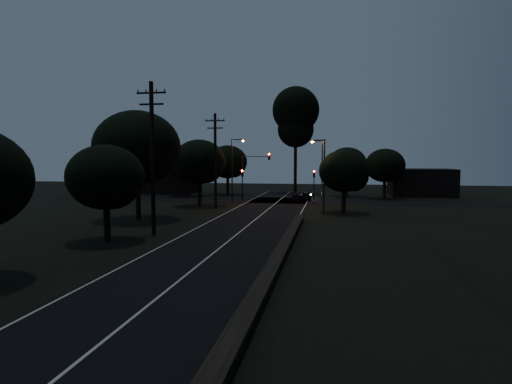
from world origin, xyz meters
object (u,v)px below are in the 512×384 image
(tall_pine, at_px, (296,116))
(utility_pole_mid, at_px, (152,156))
(signal_mast, at_px, (255,168))
(streetlight_b, at_px, (321,165))
(signal_left, at_px, (242,179))
(car, at_px, (302,196))
(streetlight_a, at_px, (234,166))
(streetlight_c, at_px, (322,170))
(signal_right, at_px, (314,180))
(utility_pole_far, at_px, (215,159))

(tall_pine, bearing_deg, utility_pole_mid, -99.93)
(utility_pole_mid, distance_m, signal_mast, 25.22)
(streetlight_b, bearing_deg, signal_left, -157.95)
(car, bearing_deg, streetlight_a, 38.12)
(streetlight_c, bearing_deg, signal_right, 97.02)
(tall_pine, distance_m, signal_mast, 17.43)
(streetlight_b, bearing_deg, streetlight_c, -87.86)
(signal_left, bearing_deg, car, 11.15)
(utility_pole_far, relative_size, streetlight_a, 1.31)
(tall_pine, height_order, signal_right, tall_pine)
(tall_pine, distance_m, streetlight_c, 26.67)
(signal_mast, bearing_deg, utility_pole_far, -111.11)
(signal_left, xyz_separation_m, streetlight_b, (9.91, 4.01, 1.80))
(signal_left, height_order, signal_mast, signal_mast)
(streetlight_b, bearing_deg, streetlight_a, -150.52)
(signal_right, height_order, car, signal_right)
(streetlight_b, relative_size, car, 1.98)
(signal_right, height_order, streetlight_a, streetlight_a)
(streetlight_c, bearing_deg, signal_mast, 131.19)
(car, bearing_deg, signal_right, 152.78)
(utility_pole_mid, distance_m, tall_pine, 41.13)
(signal_mast, relative_size, streetlight_b, 0.78)
(streetlight_b, bearing_deg, tall_pine, 111.38)
(utility_pole_mid, distance_m, streetlight_b, 31.15)
(utility_pole_mid, height_order, tall_pine, tall_pine)
(tall_pine, bearing_deg, utility_pole_far, -106.93)
(streetlight_a, distance_m, streetlight_b, 12.19)
(signal_right, relative_size, streetlight_c, 0.55)
(utility_pole_mid, bearing_deg, streetlight_b, 68.70)
(signal_right, distance_m, streetlight_a, 10.26)
(streetlight_b, bearing_deg, utility_pole_mid, -111.30)
(signal_mast, height_order, streetlight_a, streetlight_a)
(utility_pole_far, height_order, car, utility_pole_far)
(utility_pole_mid, distance_m, utility_pole_far, 17.00)
(signal_mast, relative_size, streetlight_a, 0.78)
(signal_left, relative_size, signal_right, 1.00)
(signal_right, bearing_deg, utility_pole_mid, -112.99)
(utility_pole_mid, distance_m, streetlight_c, 19.15)
(utility_pole_mid, bearing_deg, utility_pole_far, 90.00)
(signal_mast, distance_m, streetlight_c, 13.28)
(utility_pole_far, bearing_deg, streetlight_a, 83.41)
(tall_pine, relative_size, car, 4.20)
(utility_pole_far, xyz_separation_m, streetlight_b, (11.31, 12.00, -0.85))
(streetlight_a, height_order, streetlight_b, same)
(signal_mast, bearing_deg, signal_left, -179.87)
(streetlight_c, bearing_deg, signal_left, 136.24)
(tall_pine, xyz_separation_m, streetlight_a, (-6.31, -17.00, -7.65))
(signal_mast, bearing_deg, tall_pine, 75.38)
(streetlight_b, distance_m, streetlight_c, 14.01)
(tall_pine, distance_m, streetlight_b, 14.07)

